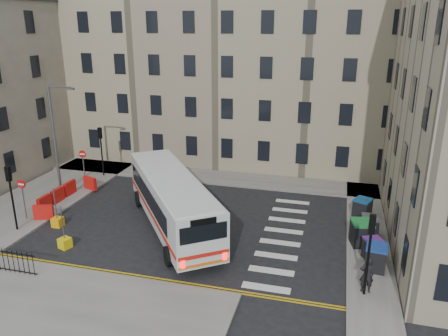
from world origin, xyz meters
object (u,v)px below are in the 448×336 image
at_px(wheelie_bin_a, 376,257).
at_px(wheelie_bin_d, 370,226).
at_px(pedestrian, 367,275).
at_px(wheelie_bin_b, 374,249).
at_px(wheelie_bin_c, 361,233).
at_px(streetlamp, 55,139).
at_px(bollard_yellow, 58,222).
at_px(bollard_chevron, 65,243).
at_px(wheelie_bin_e, 362,208).
at_px(bus, 172,199).

distance_m(wheelie_bin_a, wheelie_bin_d, 3.84).
bearing_deg(wheelie_bin_d, pedestrian, -96.48).
distance_m(wheelie_bin_b, pedestrian, 3.29).
xyz_separation_m(wheelie_bin_a, wheelie_bin_c, (-0.66, 2.56, 0.06)).
xyz_separation_m(streetlamp, wheelie_bin_a, (22.21, -5.02, -3.51)).
relative_size(wheelie_bin_b, bollard_yellow, 2.27).
bearing_deg(wheelie_bin_d, streetlamp, 174.53).
relative_size(wheelie_bin_d, bollard_chevron, 2.08).
xyz_separation_m(wheelie_bin_b, pedestrian, (-0.51, -3.23, 0.32)).
bearing_deg(bollard_chevron, wheelie_bin_a, 6.68).
distance_m(wheelie_bin_d, wheelie_bin_e, 2.69).
xyz_separation_m(wheelie_bin_e, pedestrian, (-0.08, -8.75, 0.28)).
height_order(streetlamp, wheelie_bin_c, streetlamp).
relative_size(streetlamp, bollard_chevron, 13.57).
xyz_separation_m(bollard_yellow, bollard_chevron, (2.10, -2.32, 0.00)).
xyz_separation_m(wheelie_bin_b, wheelie_bin_e, (-0.43, 5.52, 0.04)).
relative_size(pedestrian, bollard_yellow, 3.06).
relative_size(wheelie_bin_a, wheelie_bin_b, 0.98).
bearing_deg(streetlamp, bus, -16.15).
height_order(bus, bollard_chevron, bus).
relative_size(wheelie_bin_c, bollard_yellow, 2.55).
bearing_deg(wheelie_bin_c, wheelie_bin_d, 54.56).
xyz_separation_m(wheelie_bin_c, wheelie_bin_d, (0.53, 1.27, -0.10)).
height_order(streetlamp, wheelie_bin_a, streetlamp).
distance_m(wheelie_bin_d, bollard_chevron, 17.96).
distance_m(wheelie_bin_e, bollard_chevron, 18.68).
bearing_deg(wheelie_bin_c, bus, 169.55).
bearing_deg(streetlamp, wheelie_bin_b, -10.34).
bearing_deg(wheelie_bin_e, streetlamp, -152.51).
height_order(wheelie_bin_a, wheelie_bin_d, wheelie_bin_a).
distance_m(wheelie_bin_c, bollard_chevron, 17.08).
bearing_deg(wheelie_bin_d, wheelie_bin_a, -90.44).
bearing_deg(wheelie_bin_e, bollard_yellow, -138.10).
bearing_deg(wheelie_bin_e, wheelie_bin_c, -68.96).
height_order(wheelie_bin_e, bollard_yellow, wheelie_bin_e).
bearing_deg(bollard_yellow, bus, 13.94).
bearing_deg(streetlamp, wheelie_bin_a, -12.74).
bearing_deg(pedestrian, wheelie_bin_d, -101.18).
xyz_separation_m(streetlamp, wheelie_bin_e, (21.73, 1.48, -3.55)).
bearing_deg(wheelie_bin_a, bollard_yellow, -174.46).
xyz_separation_m(pedestrian, bollard_chevron, (-16.55, 0.25, -0.77)).
height_order(wheelie_bin_d, bollard_yellow, wheelie_bin_d).
bearing_deg(bus, wheelie_bin_d, -27.90).
bearing_deg(wheelie_bin_a, bollard_chevron, -166.85).
height_order(bus, wheelie_bin_d, bus).
bearing_deg(wheelie_bin_b, bus, 149.77).
relative_size(streetlamp, pedestrian, 4.44).
xyz_separation_m(wheelie_bin_a, wheelie_bin_d, (-0.13, 3.84, -0.04)).
bearing_deg(wheelie_bin_c, wheelie_bin_e, 74.58).
relative_size(wheelie_bin_e, pedestrian, 0.79).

